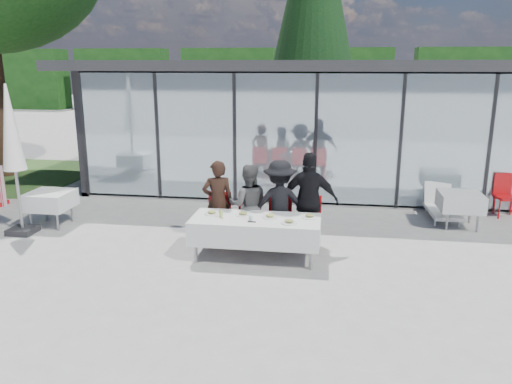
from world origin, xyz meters
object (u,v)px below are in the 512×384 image
Objects in this scene: diner_a at (218,202)px; diner_chair_c at (280,218)px; diner_chair_b at (249,216)px; plate_b at (243,214)px; diner_chair_a at (219,215)px; diner_d at (310,201)px; plate_d at (310,216)px; market_umbrella at (12,138)px; plate_extra at (289,222)px; diner_chair_d at (309,219)px; spare_table_right at (460,202)px; folded_eyeglasses at (252,222)px; juice_bottle at (221,214)px; spare_chair_a at (505,193)px; plate_a at (212,213)px; dining_table at (256,230)px; plate_c at (270,216)px; diner_b at (248,205)px; spare_table_left at (50,200)px; diner_c at (279,204)px; lounger at (441,206)px.

diner_a is 1.66× the size of diner_chair_c.
diner_chair_b is 3.43× the size of plate_b.
diner_chair_a is 0.54× the size of diner_d.
plate_d is 5.98m from market_umbrella.
plate_extra is at bearing -74.67° from diner_chair_c.
plate_d is (0.59, -0.58, 0.24)m from diner_chair_c.
market_umbrella is (-5.81, -0.14, 1.43)m from diner_chair_d.
plate_b is at bearing 118.42° from diner_a.
diner_chair_a is 5.10m from spare_table_right.
juice_bottle is at bearing 163.67° from folded_eyeglasses.
plate_b is 0.29× the size of spare_chair_a.
diner_chair_b is 4.55m from spare_table_right.
diner_chair_b is at bearing 48.11° from plate_a.
diner_chair_d is 0.33× the size of market_umbrella.
dining_table is 7.94× the size of plate_c.
plate_b is at bearing 173.18° from plate_c.
diner_chair_b is 3.43× the size of plate_a.
diner_d is at bearing 37.65° from dining_table.
folded_eyeglasses is (-0.27, -0.32, -0.02)m from plate_c.
diner_chair_a is at bearing -12.43° from diner_b.
spare_table_right is at bearing -145.51° from diner_d.
folded_eyeglasses reaches higher than spare_table_left.
folded_eyeglasses is at bearing -130.98° from plate_c.
plate_a is at bearing 171.70° from dining_table.
plate_d is (0.59, -0.53, -0.05)m from diner_c.
plate_extra is 2.03× the size of folded_eyeglasses.
diner_chair_d is (0.56, 0.00, 0.00)m from diner_chair_c.
spare_table_left is (-4.94, 0.48, -0.27)m from diner_c.
diner_chair_c is 1.02m from plate_extra.
diner_chair_d reaches higher than spare_table_left.
juice_bottle is at bearing -42.34° from plate_a.
dining_table is 0.37m from plate_b.
market_umbrella is (-4.08, -0.14, 1.43)m from diner_chair_a.
plate_d is at bearing -26.20° from diner_chair_b.
diner_d is 3.55m from spare_table_right.
plate_a is at bearing -6.82° from market_umbrella.
lounger is (2.85, 2.34, -0.28)m from diner_chair_d.
plate_c is at bearing -12.87° from spare_table_left.
diner_b is 1.15× the size of lounger.
folded_eyeglasses is at bearing -176.61° from plate_extra.
diner_b is at bearing -6.35° from spare_table_left.
spare_table_right is at bearing 37.71° from plate_extra.
spare_chair_a is (1.18, 0.98, -0.02)m from spare_table_right.
spare_chair_a is at bearing 30.99° from juice_bottle.
diner_c is at bearing -90.00° from diner_chair_c.
diner_b is at bearing 109.37° from dining_table.
juice_bottle is at bearing -151.58° from spare_table_right.
diner_c is at bearing -144.94° from lounger.
plate_b is at bearing 34.33° from diner_c.
lounger is (4.00, 2.96, -0.52)m from plate_b.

